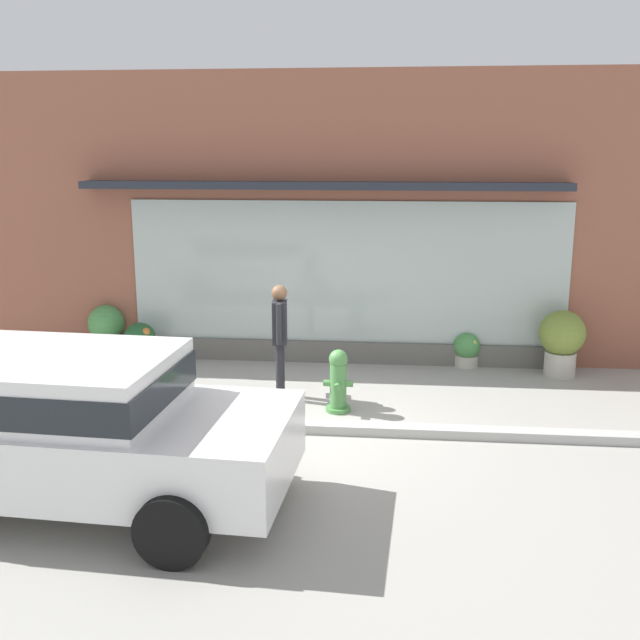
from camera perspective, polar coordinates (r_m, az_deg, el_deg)
ground_plane at (r=9.65m, az=-1.57°, el=-8.16°), size 60.00×60.00×0.00m
curb_strip at (r=9.44m, az=-1.72°, el=-8.26°), size 14.00×0.24×0.12m
storefront at (r=12.21m, az=0.29°, el=7.55°), size 14.00×0.81×4.74m
fire_hydrant at (r=10.01m, az=1.42°, el=-4.72°), size 0.41×0.37×0.87m
pedestrian_with_handbag at (r=10.46m, az=-3.13°, el=-0.96°), size 0.23×0.68×1.65m
parked_car_white at (r=7.75m, az=-19.25°, el=-7.34°), size 4.45×2.28×1.56m
potted_plant_near_hydrant at (r=12.13m, az=18.25°, el=-1.41°), size 0.72×0.72×1.05m
potted_plant_window_right at (r=13.14m, az=-16.23°, el=-0.70°), size 0.62×0.62×0.90m
potted_plant_corner_tall at (r=12.58m, az=-13.79°, el=-1.70°), size 0.53×0.53×0.70m
potted_plant_by_entrance at (r=12.35m, az=11.32°, el=-2.27°), size 0.44×0.44×0.56m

